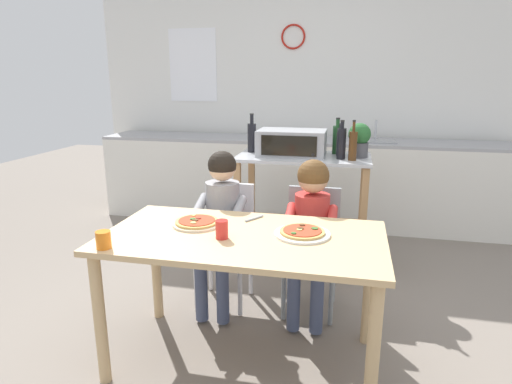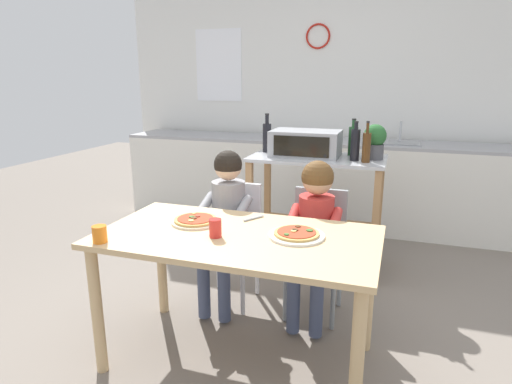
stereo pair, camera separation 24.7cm
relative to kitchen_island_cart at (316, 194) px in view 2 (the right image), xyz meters
name	(u,v)px [view 2 (the right image)]	position (x,y,z in m)	size (l,w,h in m)	color
ground_plane	(289,274)	(-0.15, -0.25, -0.61)	(11.41, 11.41, 0.00)	slate
back_wall_tiled	(331,93)	(-0.15, 1.52, 0.74)	(4.76, 0.14, 2.70)	white
kitchen_counter	(322,182)	(-0.15, 1.11, -0.16)	(4.28, 0.60, 1.09)	silver
kitchen_island_cart	(316,194)	(0.00, 0.00, 0.00)	(1.05, 0.57, 0.91)	#B7BABF
toaster_oven	(306,143)	(-0.10, -0.01, 0.41)	(0.53, 0.35, 0.20)	#999BA0
bottle_brown_beer	(366,147)	(0.38, -0.12, 0.42)	(0.06, 0.06, 0.30)	#4C2D14
bottle_clear_vinegar	(267,137)	(-0.45, 0.09, 0.43)	(0.07, 0.07, 0.32)	black
bottle_dark_olive_oil	(353,140)	(0.25, 0.15, 0.43)	(0.07, 0.07, 0.29)	#1E4723
bottle_tall_green_wine	(355,144)	(0.28, 0.06, 0.41)	(0.05, 0.05, 0.26)	black
bottle_slim_sauce	(355,144)	(0.29, -0.08, 0.43)	(0.07, 0.07, 0.29)	black
potted_herb_plant	(375,141)	(0.42, 0.03, 0.45)	(0.17, 0.17, 0.27)	#4C4C51
dining_table	(238,253)	(-0.15, -1.39, 0.03)	(1.44, 0.76, 0.74)	tan
dining_chair_left	(233,234)	(-0.43, -0.74, -0.13)	(0.36, 0.36, 0.81)	silver
dining_chair_right	(317,243)	(0.15, -0.73, -0.13)	(0.36, 0.36, 0.81)	gray
child_in_grey_shirt	(225,212)	(-0.43, -0.86, 0.06)	(0.32, 0.42, 1.05)	#424C6B
child_in_red_shirt	(314,221)	(0.15, -0.85, 0.06)	(0.32, 0.42, 1.01)	#424C6B
pizza_plate_cream	(195,221)	(-0.43, -1.29, 0.14)	(0.27, 0.27, 0.03)	beige
pizza_plate_white	(297,234)	(0.15, -1.33, 0.14)	(0.29, 0.29, 0.03)	white
drinking_cup_red	(215,228)	(-0.24, -1.46, 0.18)	(0.06, 0.06, 0.09)	red
drinking_cup_orange	(100,234)	(-0.75, -1.71, 0.17)	(0.07, 0.07, 0.08)	orange
serving_spoon	(253,218)	(-0.15, -1.13, 0.14)	(0.01, 0.01, 0.14)	#B7BABF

